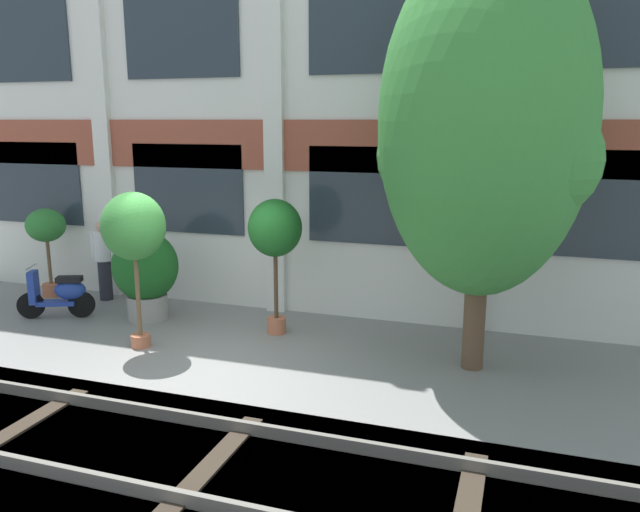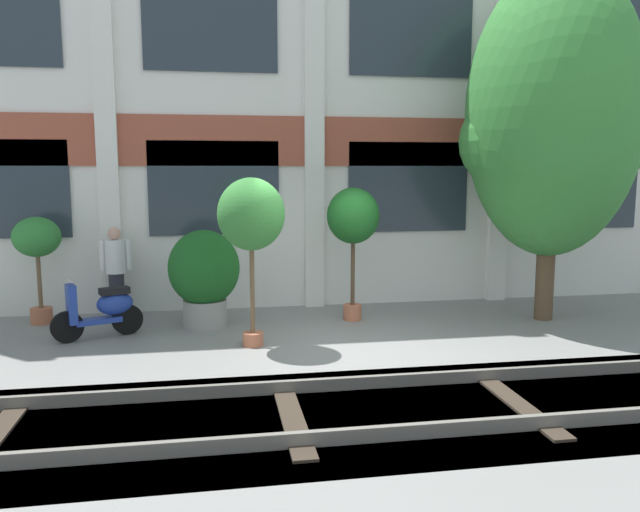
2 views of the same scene
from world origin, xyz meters
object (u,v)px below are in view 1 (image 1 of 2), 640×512
object	(u,v)px
potted_plant_tall_urn	(134,229)
potted_plant_fluted_column	(146,271)
scooter_near_curb	(59,294)
broadleaf_tree	(485,128)
potted_plant_terracotta_small	(46,231)
resident_by_doorway	(104,258)
potted_plant_low_pan	(275,232)

from	to	relation	value
potted_plant_tall_urn	potted_plant_fluted_column	size ratio (longest dim) A/B	1.54
potted_plant_tall_urn	scooter_near_curb	world-z (taller)	potted_plant_tall_urn
broadleaf_tree	potted_plant_terracotta_small	size ratio (longest dim) A/B	3.28
broadleaf_tree	potted_plant_fluted_column	size ratio (longest dim) A/B	3.69
scooter_near_curb	potted_plant_tall_urn	bearing A→B (deg)	137.32
resident_by_doorway	potted_plant_terracotta_small	bearing A→B (deg)	-88.10
scooter_near_curb	potted_plant_terracotta_small	bearing A→B (deg)	-66.15
potted_plant_tall_urn	potted_plant_low_pan	distance (m)	2.23
scooter_near_curb	resident_by_doorway	world-z (taller)	resident_by_doorway
potted_plant_terracotta_small	scooter_near_curb	xyz separation A→B (m)	(1.18, -1.12, -0.93)
potted_plant_tall_urn	scooter_near_curb	distance (m)	2.83
potted_plant_low_pan	potted_plant_tall_urn	bearing A→B (deg)	-144.10
potted_plant_tall_urn	potted_plant_terracotta_small	distance (m)	4.00
potted_plant_terracotta_small	resident_by_doorway	xyz separation A→B (m)	(1.22, 0.15, -0.51)
potted_plant_low_pan	broadleaf_tree	bearing A→B (deg)	-8.70
potted_plant_low_pan	scooter_near_curb	xyz separation A→B (m)	(-4.07, -0.48, -1.31)
potted_plant_terracotta_small	potted_plant_tall_urn	bearing A→B (deg)	-29.40
potted_plant_low_pan	scooter_near_curb	size ratio (longest dim) A/B	1.75
potted_plant_low_pan	potted_plant_fluted_column	xyz separation A→B (m)	(-2.51, -0.03, -0.85)
broadleaf_tree	potted_plant_tall_urn	xyz separation A→B (m)	(-5.10, -0.80, -1.53)
broadleaf_tree	potted_plant_low_pan	world-z (taller)	broadleaf_tree
resident_by_doorway	potted_plant_tall_urn	bearing A→B (deg)	41.83
broadleaf_tree	potted_plant_terracotta_small	world-z (taller)	broadleaf_tree
broadleaf_tree	scooter_near_curb	xyz separation A→B (m)	(-7.37, 0.03, -3.01)
potted_plant_low_pan	potted_plant_terracotta_small	bearing A→B (deg)	173.07
broadleaf_tree	scooter_near_curb	distance (m)	7.96
potted_plant_fluted_column	broadleaf_tree	bearing A→B (deg)	-4.67
potted_plant_low_pan	resident_by_doorway	distance (m)	4.20
potted_plant_low_pan	scooter_near_curb	distance (m)	4.31
broadleaf_tree	resident_by_doorway	bearing A→B (deg)	170.01
potted_plant_tall_urn	potted_plant_low_pan	world-z (taller)	potted_plant_tall_urn
broadleaf_tree	resident_by_doorway	xyz separation A→B (m)	(-7.33, 1.29, -2.58)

